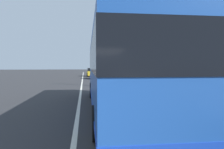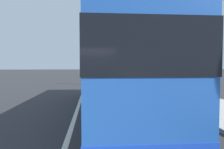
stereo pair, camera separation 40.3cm
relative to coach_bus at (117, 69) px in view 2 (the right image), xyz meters
The scene contains 6 objects.
sidewalk_curb 5.23m from the coach_bus, 71.10° to the right, with size 110.00×3.60×0.14m, color #B2ADA3.
lane_divider_line 3.13m from the coach_bus, 49.91° to the left, with size 110.00×0.16×0.01m, color silver.
coach_bus is the anchor object (origin of this frame).
car_far_distant 30.93m from the coach_bus, ahead, with size 4.24×1.88×1.61m.
car_oncoming 23.41m from the coach_bus, ahead, with size 4.12×2.13×1.37m.
utility_pole 9.68m from the coach_bus, 28.61° to the right, with size 0.27×0.27×8.43m, color slate.
Camera 2 is at (-1.02, -0.69, 2.11)m, focal length 32.67 mm.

